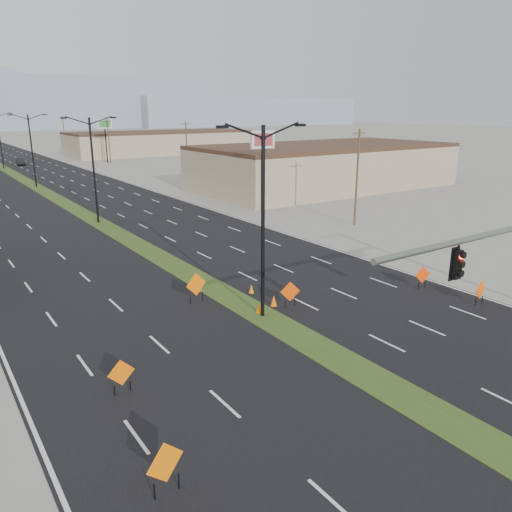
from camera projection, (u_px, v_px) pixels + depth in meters
ground at (461, 429)px, 17.38m from camera, size 600.00×600.00×0.00m
road_surface at (1, 167)px, 96.43m from camera, size 25.00×400.00×0.02m
median_strip at (1, 167)px, 96.43m from camera, size 2.00×400.00×0.04m
building_se_near at (324, 168)px, 70.64m from camera, size 36.00×18.00×5.50m
building_se_far at (161, 143)px, 124.26m from camera, size 44.00×16.00×5.00m
mesa_center at (19, 103)px, 272.29m from camera, size 220.00×50.00×28.00m
mesa_east at (243, 112)px, 341.82m from camera, size 160.00×50.00×18.00m
streetlight_0 at (263, 218)px, 25.33m from camera, size 5.15×0.24×10.02m
streetlight_1 at (93, 167)px, 47.47m from camera, size 5.15×0.24×10.02m
streetlight_2 at (32, 149)px, 69.60m from camera, size 5.15×0.24×10.02m
streetlight_3 at (0, 139)px, 91.74m from camera, size 5.15×0.24×10.02m
utility_pole_0 at (357, 176)px, 46.68m from camera, size 1.60×0.20×9.00m
utility_pole_1 at (187, 151)px, 74.35m from camera, size 1.60×0.20×9.00m
utility_pole_2 at (109, 140)px, 102.02m from camera, size 1.60×0.20×9.00m
utility_pole_3 at (64, 133)px, 129.68m from camera, size 1.60×0.20×9.00m
car_mid at (20, 162)px, 99.10m from camera, size 1.80×4.28×1.37m
construction_sign_0 at (165, 464)px, 14.17m from camera, size 1.28×0.37×1.74m
construction_sign_1 at (121, 374)px, 19.36m from camera, size 1.09×0.06×1.45m
construction_sign_2 at (196, 285)px, 28.45m from camera, size 1.35×0.24×1.81m
construction_sign_3 at (290, 292)px, 27.84m from camera, size 1.08×0.44×1.52m
construction_sign_4 at (423, 276)px, 30.77m from camera, size 1.07×0.31×1.46m
construction_sign_5 at (480, 291)px, 28.22m from camera, size 1.09×0.18×1.45m
cone_0 at (251, 289)px, 30.17m from camera, size 0.34×0.34×0.55m
cone_1 at (259, 308)px, 27.13m from camera, size 0.37×0.37×0.61m
cone_2 at (274, 301)px, 28.18m from camera, size 0.39×0.39×0.64m
cone_3 at (198, 286)px, 30.46m from camera, size 0.46×0.46×0.67m
pole_sign_east_near at (263, 146)px, 52.89m from camera, size 2.81×0.59×8.56m
pole_sign_east_far at (105, 127)px, 102.15m from camera, size 2.88×0.71×8.77m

